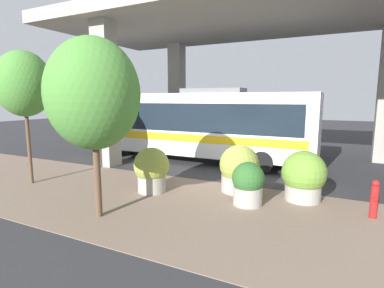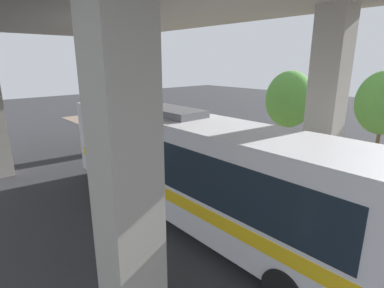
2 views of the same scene
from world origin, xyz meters
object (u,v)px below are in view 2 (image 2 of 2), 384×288
object	(u,v)px
fire_hydrant	(163,138)
planter_front	(173,142)
planter_middle	(198,150)
planter_extra	(256,156)
street_tree_near	(289,100)
bus	(189,163)
street_tree_far	(384,103)
planter_back	(205,145)

from	to	relation	value
fire_hydrant	planter_front	size ratio (longest dim) A/B	0.67
fire_hydrant	planter_front	xyz separation A→B (m)	(0.69, 1.92, 0.25)
planter_front	planter_middle	xyz separation A→B (m)	(0.01, 2.16, 0.00)
planter_middle	planter_extra	world-z (taller)	planter_middle
planter_front	street_tree_near	xyz separation A→B (m)	(-3.97, 4.98, 2.60)
bus	fire_hydrant	world-z (taller)	bus
bus	street_tree_far	xyz separation A→B (m)	(-6.72, 3.61, 1.77)
bus	street_tree_far	distance (m)	7.83
bus	planter_front	distance (m)	7.52
planter_back	street_tree_near	bearing A→B (deg)	128.35
planter_front	planter_back	world-z (taller)	planter_front
bus	street_tree_far	bearing A→B (deg)	151.76
planter_front	street_tree_far	world-z (taller)	street_tree_far
planter_middle	street_tree_far	size ratio (longest dim) A/B	0.33
planter_extra	street_tree_near	distance (m)	3.63
bus	planter_extra	xyz separation A→B (m)	(-5.54, -1.25, -1.24)
planter_back	fire_hydrant	bearing A→B (deg)	-81.45
fire_hydrant	planter_extra	world-z (taller)	planter_extra
bus	planter_back	world-z (taller)	bus
planter_middle	street_tree_near	world-z (taller)	street_tree_near
planter_front	planter_back	bearing A→B (deg)	128.97
planter_middle	bus	bearing A→B (deg)	44.28
bus	street_tree_far	size ratio (longest dim) A/B	2.50
planter_back	planter_extra	distance (m)	3.43
street_tree_near	street_tree_far	size ratio (longest dim) A/B	0.97
fire_hydrant	planter_middle	size ratio (longest dim) A/B	0.65
bus	street_tree_near	size ratio (longest dim) A/B	2.59
planter_back	bus	bearing A→B (deg)	41.28
fire_hydrant	street_tree_near	xyz separation A→B (m)	(-3.28, 6.90, 2.85)
planter_back	street_tree_far	xyz separation A→B (m)	(-1.40, 8.28, 3.15)
planter_extra	planter_front	bearing A→B (deg)	-73.79
fire_hydrant	planter_extra	size ratio (longest dim) A/B	0.68
planter_front	planter_extra	world-z (taller)	planter_front
street_tree_near	planter_front	bearing A→B (deg)	-51.46
street_tree_far	planter_middle	bearing A→B (deg)	-71.07
fire_hydrant	planter_back	bearing A→B (deg)	98.55
fire_hydrant	street_tree_far	world-z (taller)	street_tree_far
bus	street_tree_far	world-z (taller)	street_tree_far
planter_middle	planter_extra	bearing A→B (deg)	117.56
street_tree_near	street_tree_far	xyz separation A→B (m)	(1.37, 4.79, 0.42)
street_tree_far	planter_back	bearing A→B (deg)	-80.43
street_tree_near	street_tree_far	bearing A→B (deg)	74.04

